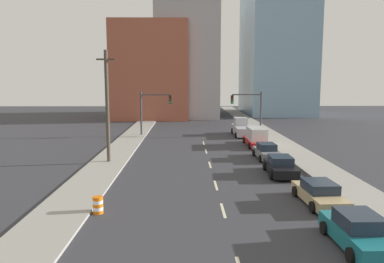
{
  "coord_description": "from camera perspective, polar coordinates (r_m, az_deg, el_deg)",
  "views": [
    {
      "loc": [
        -2.1,
        -6.36,
        7.25
      ],
      "look_at": [
        -1.46,
        30.51,
        2.2
      ],
      "focal_mm": 35.0,
      "sensor_mm": 36.0,
      "label": 1
    }
  ],
  "objects": [
    {
      "name": "sidewalk_right",
      "position": [
        55.6,
        10.45,
        0.25
      ],
      "size": [
        3.23,
        95.34,
        0.15
      ],
      "color": "gray",
      "rests_on": "ground"
    },
    {
      "name": "building_office_center",
      "position": [
        78.14,
        -0.78,
        12.23
      ],
      "size": [
        12.0,
        20.0,
        26.58
      ],
      "color": "#99999E",
      "rests_on": "ground"
    },
    {
      "name": "sidewalk_left",
      "position": [
        54.93,
        -8.11,
        0.21
      ],
      "size": [
        3.23,
        95.34,
        0.15
      ],
      "color": "gray",
      "rests_on": "ground"
    },
    {
      "name": "box_truck_red",
      "position": [
        42.16,
        9.76,
        -0.87
      ],
      "size": [
        2.3,
        6.1,
        2.07
      ],
      "rotation": [
        0.0,
        0.0,
        0.0
      ],
      "color": "red",
      "rests_on": "ground"
    },
    {
      "name": "lane_stripe_at_37m",
      "position": [
        43.59,
        1.79,
        -1.78
      ],
      "size": [
        0.16,
        2.4,
        0.01
      ],
      "primitive_type": "cube",
      "color": "beige",
      "rests_on": "ground"
    },
    {
      "name": "sedan_black",
      "position": [
        29.81,
        13.32,
        -5.15
      ],
      "size": [
        2.29,
        4.81,
        1.47
      ],
      "rotation": [
        0.0,
        0.0,
        -0.04
      ],
      "color": "black",
      "rests_on": "ground"
    },
    {
      "name": "sedan_teal",
      "position": [
        18.39,
        24.0,
        -13.79
      ],
      "size": [
        2.17,
        4.55,
        1.53
      ],
      "rotation": [
        0.0,
        0.0,
        0.01
      ],
      "color": "#196B75",
      "rests_on": "ground"
    },
    {
      "name": "sedan_tan",
      "position": [
        23.59,
        18.84,
        -8.94
      ],
      "size": [
        2.27,
        4.81,
        1.36
      ],
      "rotation": [
        0.0,
        0.0,
        0.04
      ],
      "color": "tan",
      "rests_on": "ground"
    },
    {
      "name": "lane_stripe_at_14m",
      "position": [
        21.55,
        4.76,
        -11.88
      ],
      "size": [
        0.16,
        2.4,
        0.01
      ],
      "primitive_type": "cube",
      "color": "beige",
      "rests_on": "ground"
    },
    {
      "name": "traffic_barrel",
      "position": [
        21.5,
        -14.14,
        -10.81
      ],
      "size": [
        0.56,
        0.56,
        0.95
      ],
      "color": "orange",
      "rests_on": "ground"
    },
    {
      "name": "utility_pole_left_mid",
      "position": [
        33.32,
        -12.79,
        3.8
      ],
      "size": [
        1.6,
        0.32,
        9.83
      ],
      "color": "#473D33",
      "rests_on": "ground"
    },
    {
      "name": "traffic_signal_left",
      "position": [
        49.29,
        -6.4,
        3.69
      ],
      "size": [
        4.12,
        0.35,
        5.81
      ],
      "color": "#38383D",
      "rests_on": "ground"
    },
    {
      "name": "pickup_truck_silver",
      "position": [
        50.07,
        7.51,
        0.48
      ],
      "size": [
        2.19,
        6.27,
        2.3
      ],
      "rotation": [
        0.0,
        0.0,
        0.0
      ],
      "color": "#B2B2BC",
      "rests_on": "ground"
    },
    {
      "name": "lane_stripe_at_19m",
      "position": [
        26.35,
        3.65,
        -8.18
      ],
      "size": [
        0.16,
        2.4,
        0.01
      ],
      "primitive_type": "cube",
      "color": "beige",
      "rests_on": "ground"
    },
    {
      "name": "sedan_gray",
      "position": [
        35.49,
        11.29,
        -3.05
      ],
      "size": [
        2.11,
        4.44,
        1.46
      ],
      "rotation": [
        0.0,
        0.0,
        0.03
      ],
      "color": "slate",
      "rests_on": "ground"
    },
    {
      "name": "building_brick_left",
      "position": [
        74.22,
        -6.12,
        9.07
      ],
      "size": [
        14.0,
        16.0,
        17.91
      ],
      "color": "#9E513D",
      "rests_on": "ground"
    },
    {
      "name": "building_glass_right",
      "position": [
        84.4,
        12.64,
        11.59
      ],
      "size": [
        13.0,
        20.0,
        26.21
      ],
      "color": "#7A9EB7",
      "rests_on": "ground"
    },
    {
      "name": "lane_stripe_at_25m",
      "position": [
        32.51,
        2.75,
        -5.09
      ],
      "size": [
        0.16,
        2.4,
        0.01
      ],
      "primitive_type": "cube",
      "color": "beige",
      "rests_on": "ground"
    },
    {
      "name": "traffic_signal_right",
      "position": [
        49.84,
        9.12,
        3.69
      ],
      "size": [
        4.12,
        0.35,
        5.81
      ],
      "color": "#38383D",
      "rests_on": "ground"
    },
    {
      "name": "lane_stripe_at_31m",
      "position": [
        38.55,
        2.15,
        -3.04
      ],
      "size": [
        0.16,
        2.4,
        0.01
      ],
      "primitive_type": "cube",
      "color": "beige",
      "rests_on": "ground"
    }
  ]
}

